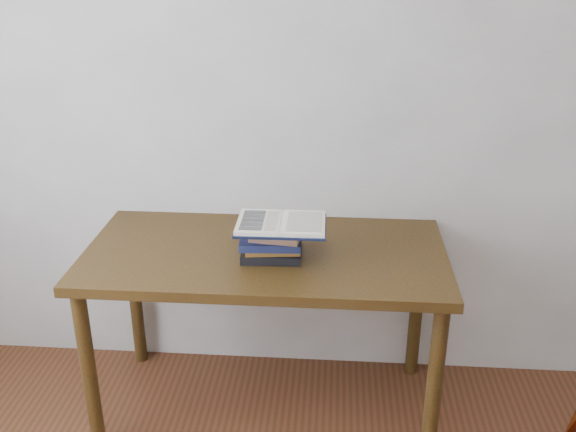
{
  "coord_description": "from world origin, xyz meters",
  "views": [
    {
      "loc": [
        0.35,
        -0.96,
        1.95
      ],
      "look_at": [
        0.19,
        1.2,
        1.02
      ],
      "focal_mm": 40.0,
      "sensor_mm": 36.0,
      "label": 1
    }
  ],
  "objects": [
    {
      "name": "room_shell",
      "position": [
        -0.08,
        0.01,
        1.63
      ],
      "size": [
        3.54,
        3.54,
        2.62
      ],
      "color": "silver",
      "rests_on": "ground"
    },
    {
      "name": "book_stack",
      "position": [
        0.11,
        1.32,
        0.86
      ],
      "size": [
        0.25,
        0.2,
        0.15
      ],
      "color": "black",
      "rests_on": "desk"
    },
    {
      "name": "open_book",
      "position": [
        0.15,
        1.29,
        0.95
      ],
      "size": [
        0.35,
        0.24,
        0.03
      ],
      "rotation": [
        0.0,
        0.0,
        0.01
      ],
      "color": "black",
      "rests_on": "book_stack"
    },
    {
      "name": "desk",
      "position": [
        0.08,
        1.38,
        0.69
      ],
      "size": [
        1.47,
        0.74,
        0.79
      ],
      "color": "#432E10",
      "rests_on": "ground"
    }
  ]
}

